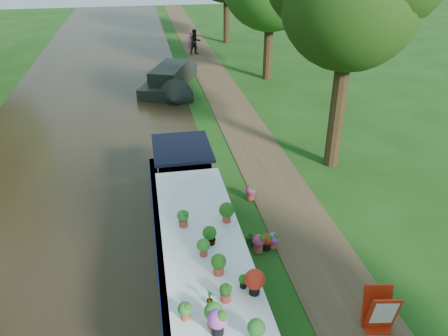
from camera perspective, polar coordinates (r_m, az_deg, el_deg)
ground at (r=14.47m, az=4.39°, el=-6.19°), size 100.00×100.00×0.00m
canal_water at (r=14.35m, az=-19.74°, el=-8.31°), size 10.00×100.00×0.02m
towpath at (r=14.78m, az=8.92°, el=-5.60°), size 2.20×100.00×0.03m
plant_boat at (r=10.82m, az=-2.46°, el=-14.20°), size 2.29×13.52×2.25m
second_boat at (r=26.79m, az=-7.06°, el=11.42°), size 4.04×7.37×1.34m
sandwich_board at (r=11.11m, az=19.67°, el=-17.28°), size 0.70×0.63×1.07m
pedestrian_pink at (r=35.80m, az=-4.31°, el=16.14°), size 0.57×0.41×1.48m
pedestrian_dark at (r=34.78m, az=-3.78°, el=16.12°), size 1.06×0.92×1.86m
verge_plant at (r=13.04m, az=3.51°, el=-9.31°), size 0.49×0.47×0.44m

